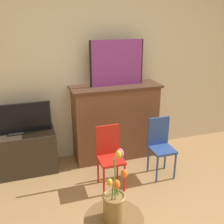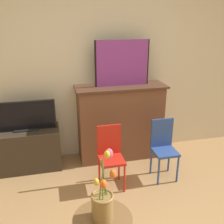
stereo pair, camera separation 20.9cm
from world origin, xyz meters
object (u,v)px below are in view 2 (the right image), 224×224
chair_blue (163,145)px  tv_monitor (25,116)px  chair_red (110,153)px  painting (122,63)px  vase_tulips (103,202)px

chair_blue → tv_monitor: bearing=160.4°
chair_blue → chair_red: bearing=-176.9°
painting → tv_monitor: size_ratio=0.94×
painting → tv_monitor: bearing=-178.8°
chair_red → vase_tulips: bearing=-105.7°
painting → chair_blue: (0.37, -0.61, -0.92)m
painting → tv_monitor: (-1.27, -0.03, -0.61)m
tv_monitor → chair_blue: bearing=-19.6°
painting → vase_tulips: size_ratio=1.34×
painting → tv_monitor: 1.41m
painting → chair_blue: painting is taller
vase_tulips → painting: bearing=70.5°
painting → chair_blue: size_ratio=0.96×
tv_monitor → chair_blue: 1.76m
chair_red → chair_blue: bearing=3.1°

